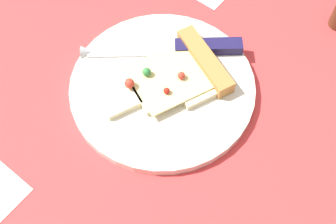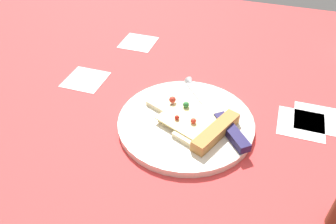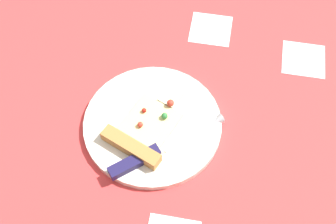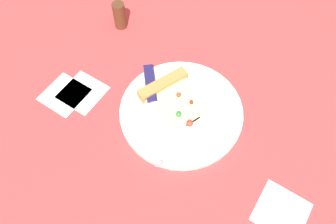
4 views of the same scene
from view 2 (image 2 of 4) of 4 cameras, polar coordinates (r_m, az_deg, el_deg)
ground_plane at (r=66.88cm, az=-5.26°, el=-3.84°), size 143.87×143.87×3.00cm
plate at (r=66.02cm, az=3.05°, el=-1.80°), size 26.66×26.66×1.42cm
pizza_slice at (r=63.92cm, az=4.88°, el=-1.77°), size 14.54×19.06×2.69cm
knife at (r=65.82cm, az=8.72°, el=-0.93°), size 19.70×17.08×2.45cm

